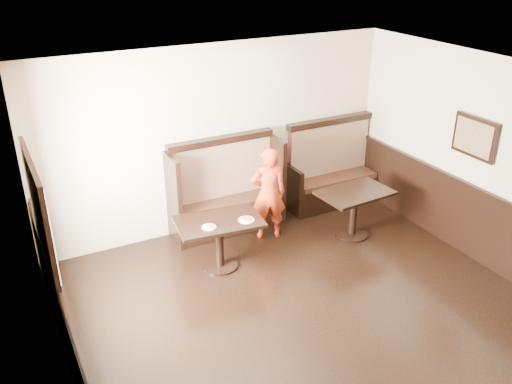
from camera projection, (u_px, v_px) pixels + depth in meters
ground at (355, 359)px, 5.82m from camera, size 7.00×7.00×0.00m
room_shell at (320, 302)px, 5.64m from camera, size 7.00×7.00×7.00m
booth_main at (226, 197)px, 8.23m from camera, size 1.75×0.72×1.45m
booth_neighbor at (331, 176)px, 9.07m from camera, size 1.65×0.72×1.45m
table_main at (219, 231)px, 7.22m from camera, size 1.21×0.84×0.72m
table_neighbor at (354, 203)px, 8.01m from camera, size 1.09×0.76×0.73m
child at (268, 194)px, 7.91m from camera, size 0.60×0.48×1.42m
pizza_plate_left at (209, 227)px, 6.97m from camera, size 0.19×0.19×0.03m
pizza_plate_right at (246, 219)px, 7.15m from camera, size 0.21×0.21×0.04m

